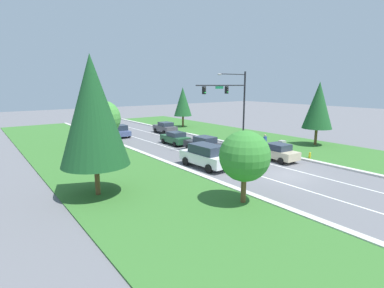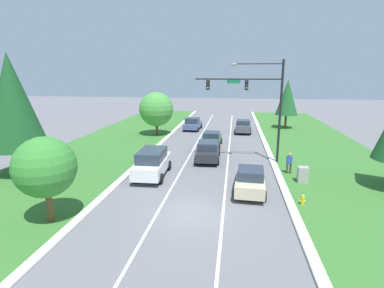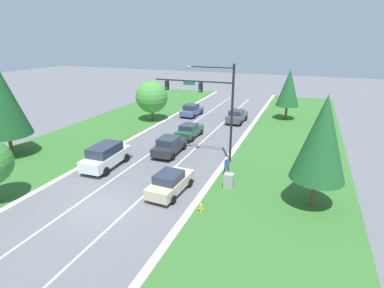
{
  "view_description": "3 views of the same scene",
  "coord_description": "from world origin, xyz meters",
  "px_view_note": "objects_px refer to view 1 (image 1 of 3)",
  "views": [
    {
      "loc": [
        -19.83,
        -13.93,
        7.14
      ],
      "look_at": [
        -1.17,
        11.09,
        0.94
      ],
      "focal_mm": 28.0,
      "sensor_mm": 36.0,
      "label": 1
    },
    {
      "loc": [
        2.26,
        -14.94,
        7.49
      ],
      "look_at": [
        -1.5,
        11.23,
        1.27
      ],
      "focal_mm": 28.0,
      "sensor_mm": 36.0,
      "label": 2
    },
    {
      "loc": [
        11.82,
        -13.7,
        10.63
      ],
      "look_at": [
        2.19,
        10.95,
        1.15
      ],
      "focal_mm": 28.0,
      "sensor_mm": 36.0,
      "label": 3
    }
  ],
  "objects_px": {
    "oak_near_left_tree": "(103,118)",
    "oak_far_left_tree": "(245,156)",
    "fire_hydrant": "(310,156)",
    "conifer_far_right_tree": "(318,105)",
    "pedestrian": "(265,141)",
    "conifer_mid_left_tree": "(93,111)",
    "graphite_sedan": "(165,128)",
    "slate_blue_sedan": "(119,131)",
    "white_suv": "(206,156)",
    "utility_cabinet": "(282,146)",
    "champagne_sedan": "(277,152)",
    "conifer_near_right_tree": "(183,102)",
    "traffic_signal_mast": "(232,98)",
    "forest_sedan": "(175,138)",
    "charcoal_sedan": "(204,144)"
  },
  "relations": [
    {
      "from": "oak_near_left_tree",
      "to": "oak_far_left_tree",
      "type": "height_order",
      "value": "oak_near_left_tree"
    },
    {
      "from": "fire_hydrant",
      "to": "conifer_far_right_tree",
      "type": "bearing_deg",
      "value": 27.38
    },
    {
      "from": "pedestrian",
      "to": "conifer_mid_left_tree",
      "type": "relative_size",
      "value": 0.19
    },
    {
      "from": "graphite_sedan",
      "to": "fire_hydrant",
      "type": "distance_m",
      "value": 22.23
    },
    {
      "from": "graphite_sedan",
      "to": "oak_near_left_tree",
      "type": "relative_size",
      "value": 0.83
    },
    {
      "from": "slate_blue_sedan",
      "to": "oak_near_left_tree",
      "type": "bearing_deg",
      "value": -127.76
    },
    {
      "from": "conifer_mid_left_tree",
      "to": "graphite_sedan",
      "type": "bearing_deg",
      "value": 48.52
    },
    {
      "from": "slate_blue_sedan",
      "to": "pedestrian",
      "type": "height_order",
      "value": "pedestrian"
    },
    {
      "from": "white_suv",
      "to": "utility_cabinet",
      "type": "xyz_separation_m",
      "value": [
        10.81,
        0.08,
        -0.47
      ]
    },
    {
      "from": "champagne_sedan",
      "to": "conifer_near_right_tree",
      "type": "relative_size",
      "value": 0.66
    },
    {
      "from": "traffic_signal_mast",
      "to": "forest_sedan",
      "type": "xyz_separation_m",
      "value": [
        -4.12,
        5.42,
        -4.89
      ]
    },
    {
      "from": "graphite_sedan",
      "to": "pedestrian",
      "type": "bearing_deg",
      "value": -76.92
    },
    {
      "from": "charcoal_sedan",
      "to": "pedestrian",
      "type": "height_order",
      "value": "charcoal_sedan"
    },
    {
      "from": "oak_near_left_tree",
      "to": "charcoal_sedan",
      "type": "bearing_deg",
      "value": -53.97
    },
    {
      "from": "charcoal_sedan",
      "to": "slate_blue_sedan",
      "type": "xyz_separation_m",
      "value": [
        -3.41,
        14.45,
        -0.04
      ]
    },
    {
      "from": "forest_sedan",
      "to": "slate_blue_sedan",
      "type": "relative_size",
      "value": 1.0
    },
    {
      "from": "utility_cabinet",
      "to": "champagne_sedan",
      "type": "bearing_deg",
      "value": -149.54
    },
    {
      "from": "pedestrian",
      "to": "oak_far_left_tree",
      "type": "bearing_deg",
      "value": 26.55
    },
    {
      "from": "white_suv",
      "to": "conifer_mid_left_tree",
      "type": "distance_m",
      "value": 10.97
    },
    {
      "from": "graphite_sedan",
      "to": "champagne_sedan",
      "type": "height_order",
      "value": "graphite_sedan"
    },
    {
      "from": "charcoal_sedan",
      "to": "pedestrian",
      "type": "bearing_deg",
      "value": -26.7
    },
    {
      "from": "forest_sedan",
      "to": "fire_hydrant",
      "type": "xyz_separation_m",
      "value": [
        6.4,
        -14.01,
        -0.44
      ]
    },
    {
      "from": "utility_cabinet",
      "to": "charcoal_sedan",
      "type": "bearing_deg",
      "value": 146.07
    },
    {
      "from": "slate_blue_sedan",
      "to": "conifer_mid_left_tree",
      "type": "height_order",
      "value": "conifer_mid_left_tree"
    },
    {
      "from": "conifer_far_right_tree",
      "to": "white_suv",
      "type": "bearing_deg",
      "value": 178.69
    },
    {
      "from": "charcoal_sedan",
      "to": "champagne_sedan",
      "type": "bearing_deg",
      "value": -66.07
    },
    {
      "from": "utility_cabinet",
      "to": "slate_blue_sedan",
      "type": "bearing_deg",
      "value": 118.65
    },
    {
      "from": "graphite_sedan",
      "to": "oak_near_left_tree",
      "type": "distance_m",
      "value": 11.43
    },
    {
      "from": "utility_cabinet",
      "to": "oak_far_left_tree",
      "type": "relative_size",
      "value": 0.26
    },
    {
      "from": "pedestrian",
      "to": "conifer_far_right_tree",
      "type": "xyz_separation_m",
      "value": [
        6.46,
        -2.25,
        3.84
      ]
    },
    {
      "from": "white_suv",
      "to": "forest_sedan",
      "type": "height_order",
      "value": "white_suv"
    },
    {
      "from": "white_suv",
      "to": "traffic_signal_mast",
      "type": "bearing_deg",
      "value": 29.89
    },
    {
      "from": "conifer_far_right_tree",
      "to": "fire_hydrant",
      "type": "bearing_deg",
      "value": -152.62
    },
    {
      "from": "conifer_near_right_tree",
      "to": "forest_sedan",
      "type": "bearing_deg",
      "value": -128.52
    },
    {
      "from": "pedestrian",
      "to": "traffic_signal_mast",
      "type": "bearing_deg",
      "value": -59.09
    },
    {
      "from": "forest_sedan",
      "to": "champagne_sedan",
      "type": "xyz_separation_m",
      "value": [
        3.47,
        -12.32,
        0.04
      ]
    },
    {
      "from": "graphite_sedan",
      "to": "conifer_mid_left_tree",
      "type": "xyz_separation_m",
      "value": [
        -17.05,
        -19.29,
        4.69
      ]
    },
    {
      "from": "fire_hydrant",
      "to": "oak_near_left_tree",
      "type": "bearing_deg",
      "value": 126.06
    },
    {
      "from": "oak_near_left_tree",
      "to": "fire_hydrant",
      "type": "bearing_deg",
      "value": -53.94
    },
    {
      "from": "white_suv",
      "to": "pedestrian",
      "type": "height_order",
      "value": "white_suv"
    },
    {
      "from": "traffic_signal_mast",
      "to": "graphite_sedan",
      "type": "relative_size",
      "value": 1.94
    },
    {
      "from": "traffic_signal_mast",
      "to": "conifer_near_right_tree",
      "type": "distance_m",
      "value": 18.04
    },
    {
      "from": "oak_far_left_tree",
      "to": "conifer_mid_left_tree",
      "type": "relative_size",
      "value": 0.5
    },
    {
      "from": "conifer_near_right_tree",
      "to": "conifer_mid_left_tree",
      "type": "distance_m",
      "value": 32.54
    },
    {
      "from": "utility_cabinet",
      "to": "pedestrian",
      "type": "relative_size",
      "value": 0.7
    },
    {
      "from": "white_suv",
      "to": "utility_cabinet",
      "type": "relative_size",
      "value": 4.31
    },
    {
      "from": "charcoal_sedan",
      "to": "graphite_sedan",
      "type": "height_order",
      "value": "charcoal_sedan"
    },
    {
      "from": "slate_blue_sedan",
      "to": "conifer_mid_left_tree",
      "type": "relative_size",
      "value": 0.48
    },
    {
      "from": "graphite_sedan",
      "to": "utility_cabinet",
      "type": "bearing_deg",
      "value": -75.97
    },
    {
      "from": "oak_near_left_tree",
      "to": "conifer_far_right_tree",
      "type": "relative_size",
      "value": 0.71
    }
  ]
}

